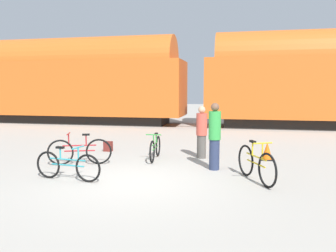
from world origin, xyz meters
The scene contains 12 objects.
ground_plane centered at (0.00, 0.00, 0.00)m, with size 80.00×80.00×0.00m, color #A8A399.
freight_train centered at (0.00, 12.06, 2.77)m, with size 28.38×3.16×5.32m.
rail_near centered at (0.00, 11.34, 0.01)m, with size 40.38×0.07×0.01m, color #4C4238.
rail_far centered at (0.00, 12.77, 0.01)m, with size 40.38×0.07×0.01m, color #4C4238.
bicycle_teal centered at (-1.43, -0.26, 0.35)m, with size 1.75×0.46×0.82m.
bicycle_maroon centered at (-1.90, 1.27, 0.39)m, with size 1.70×0.65×0.91m.
bicycle_yellow centered at (2.89, 0.55, 0.40)m, with size 0.80×1.66×0.96m.
bicycle_green centered at (0.02, 2.39, 0.35)m, with size 0.46×1.63×0.81m.
person_in_green centered at (1.87, 1.48, 0.90)m, with size 0.32×0.32×1.78m.
person_in_red centered at (1.38, 2.88, 0.81)m, with size 0.33×0.33×1.62m.
backpack centered at (-1.90, 3.35, 0.17)m, with size 0.28×0.20×0.34m.
traffic_cone centered at (3.36, 3.04, 0.25)m, with size 0.40×0.40×0.55m.
Camera 1 is at (2.42, -7.14, 2.13)m, focal length 35.00 mm.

